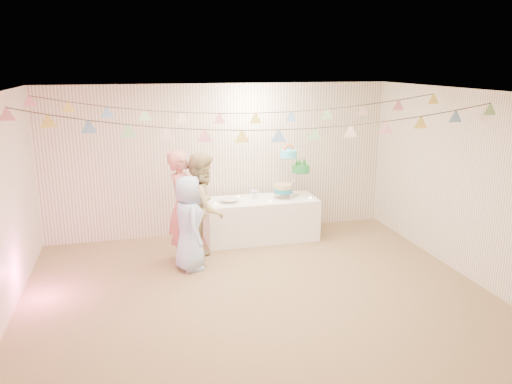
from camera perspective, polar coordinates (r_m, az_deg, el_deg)
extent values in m
plane|color=olive|center=(6.73, 0.02, -11.33)|extent=(6.00, 6.00, 0.00)
plane|color=white|center=(6.06, 0.02, 11.36)|extent=(6.00, 6.00, 0.00)
plane|color=white|center=(8.65, -4.06, 3.65)|extent=(6.00, 6.00, 0.00)
plane|color=white|center=(4.03, 8.91, -9.71)|extent=(6.00, 6.00, 0.00)
plane|color=white|center=(7.56, 22.64, 0.93)|extent=(5.00, 5.00, 0.00)
cube|color=white|center=(8.50, 0.56, -3.10)|extent=(1.88, 0.75, 0.71)
cylinder|color=white|center=(8.22, -3.03, -0.80)|extent=(0.31, 0.31, 0.02)
imported|color=#C06A64|center=(7.51, -8.37, -1.69)|extent=(0.60, 0.73, 1.71)
imported|color=tan|center=(7.49, -6.05, -1.80)|extent=(0.85, 0.96, 1.67)
imported|color=#ACC1F3|center=(7.26, -7.66, -3.55)|extent=(0.51, 0.72, 1.39)
cylinder|color=#FFD88C|center=(8.09, -4.65, -1.35)|extent=(0.04, 0.04, 0.03)
cylinder|color=#FFD88C|center=(8.49, -2.03, -0.55)|extent=(0.04, 0.04, 0.03)
cylinder|color=#FFD88C|center=(8.22, 1.63, -1.06)|extent=(0.04, 0.04, 0.03)
cylinder|color=#FFD88C|center=(8.69, 2.43, -0.19)|extent=(0.04, 0.04, 0.03)
cylinder|color=#FFD88C|center=(8.47, 6.25, -0.66)|extent=(0.04, 0.04, 0.03)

